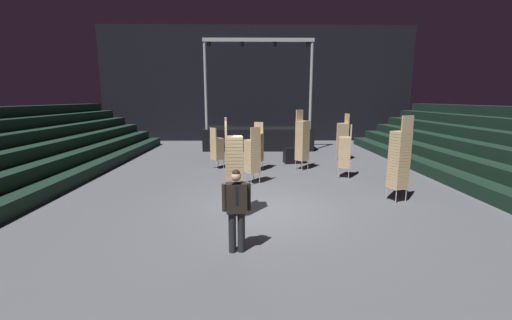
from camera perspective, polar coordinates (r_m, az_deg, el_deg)
ground_plane at (r=9.12m, az=1.77°, el=-8.97°), size 22.00×30.00×0.10m
arena_end_wall at (r=23.59m, az=0.17°, el=13.16°), size 22.00×0.30×8.00m
stage_riser at (r=19.97m, az=0.35°, el=4.20°), size 6.45×2.83×6.29m
man_with_tie at (r=6.41m, az=-3.45°, el=-8.14°), size 0.57×0.28×1.69m
chair_stack_front_left at (r=10.39m, az=23.91°, el=0.14°), size 0.57×0.57×2.56m
chair_stack_front_right at (r=8.30m, az=-3.93°, el=-1.43°), size 0.48×0.48×2.56m
chair_stack_mid_left at (r=13.70m, az=0.20°, el=2.38°), size 0.57×0.57×2.05m
chair_stack_mid_right at (r=13.99m, az=8.15°, el=3.49°), size 0.62×0.62×2.56m
chair_stack_mid_centre at (r=16.48m, az=15.00°, el=3.89°), size 0.52×0.52×2.31m
chair_stack_rear_left at (r=14.21m, az=-6.88°, el=2.10°), size 0.62×0.62×1.79m
chair_stack_rear_right at (r=12.91m, az=15.40°, el=1.47°), size 0.55×0.55×2.05m
chair_stack_rear_centre at (r=11.58m, az=-0.64°, el=0.82°), size 0.61×0.61×2.05m
equipment_road_case at (r=15.51m, az=6.63°, el=0.83°), size 0.98×0.73×0.73m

